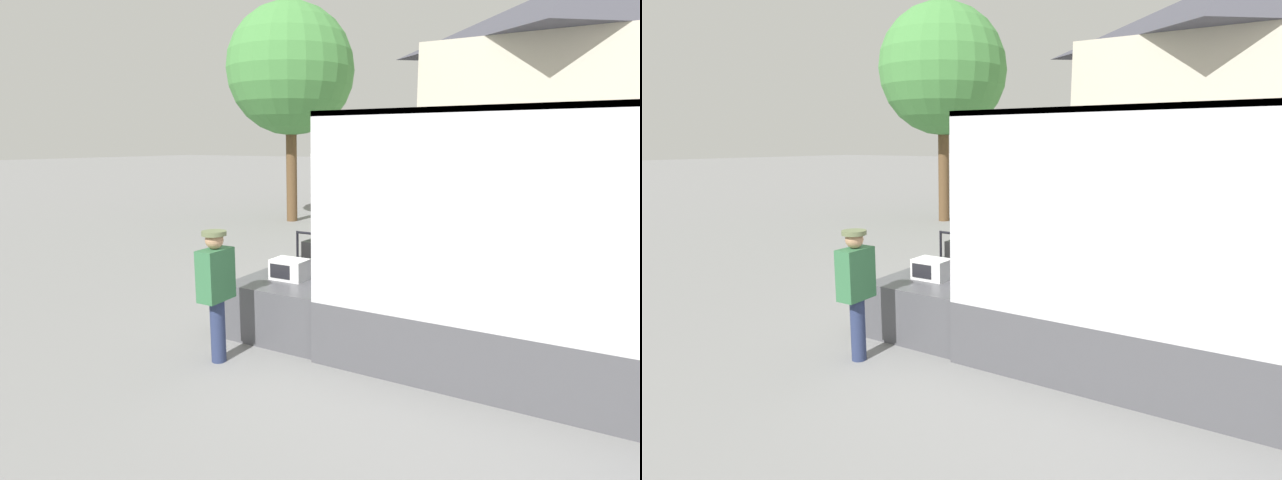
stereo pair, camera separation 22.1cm
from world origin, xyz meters
TOP-DOWN VIEW (x-y plane):
  - ground_plane at (0.00, 0.00)m, footprint 160.00×160.00m
  - tailgate_deck at (-0.71, 0.00)m, footprint 1.42×2.17m
  - microwave at (-0.77, -0.41)m, footprint 0.49×0.35m
  - portable_generator at (-0.66, 0.36)m, footprint 0.62×0.52m
  - worker_person at (-1.01, -1.66)m, footprint 0.29×0.44m
  - house_backdrop at (1.11, 15.51)m, footprint 9.26×6.86m
  - street_tree at (-6.25, 8.26)m, footprint 4.16×4.16m

SIDE VIEW (x-z plane):
  - ground_plane at x=0.00m, z-range 0.00..0.00m
  - tailgate_deck at x=-0.71m, z-range 0.00..0.77m
  - microwave at x=-0.77m, z-range 0.77..1.05m
  - worker_person at x=-1.01m, z-range 0.18..1.79m
  - portable_generator at x=-0.66m, z-range 0.70..1.27m
  - house_backdrop at x=1.11m, z-range 0.08..8.43m
  - street_tree at x=-6.25m, z-range 1.42..8.45m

